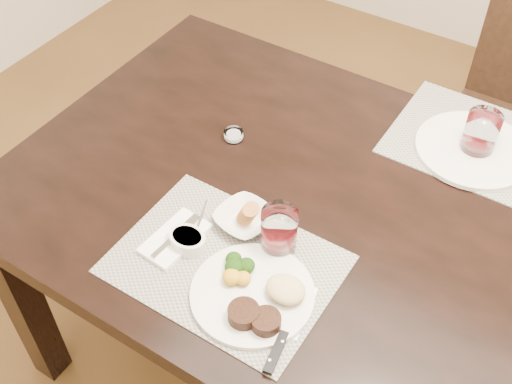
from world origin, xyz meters
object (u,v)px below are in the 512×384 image
Objects in this scene: dinner_plate at (257,295)px; cracker_bowl at (245,218)px; far_plate at (473,149)px; wine_glass_near at (279,232)px; steak_knife at (283,342)px.

cracker_bowl is at bearing 131.84° from dinner_plate.
dinner_plate is 0.89× the size of far_plate.
far_plate is at bearing 64.14° from wine_glass_near.
dinner_plate is at bearing 138.79° from steak_knife.
wine_glass_near reaches higher than cracker_bowl.
dinner_plate is 1.76× the size of cracker_bowl.
steak_knife is (0.10, -0.06, -0.01)m from dinner_plate.
dinner_plate is 0.11m from steak_knife.
dinner_plate is 0.69m from far_plate.
steak_knife is at bearing -43.26° from cracker_bowl.
cracker_bowl is 1.34× the size of wine_glass_near.
wine_glass_near is (-0.13, 0.20, 0.04)m from steak_knife.
far_plate reaches higher than steak_knife.
dinner_plate is 2.35× the size of wine_glass_near.
steak_knife is at bearing -99.56° from far_plate.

